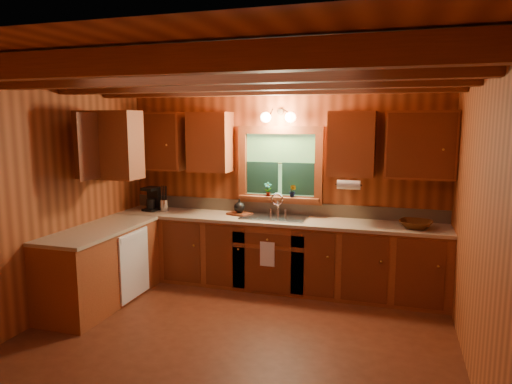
{
  "coord_description": "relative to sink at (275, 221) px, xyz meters",
  "views": [
    {
      "loc": [
        1.44,
        -3.9,
        2.11
      ],
      "look_at": [
        0.0,
        0.8,
        1.35
      ],
      "focal_mm": 32.2,
      "sensor_mm": 36.0,
      "label": 1
    }
  ],
  "objects": [
    {
      "name": "potted_plant_left",
      "position": [
        -0.15,
        0.21,
        0.38
      ],
      "size": [
        0.11,
        0.08,
        0.19
      ],
      "primitive_type": "imported",
      "rotation": [
        0.0,
        0.0,
        0.2
      ],
      "color": "#5E2814",
      "rests_on": "window_sill"
    },
    {
      "name": "paper_towel_roll",
      "position": [
        0.92,
        -0.07,
        0.51
      ],
      "size": [
        0.27,
        0.11,
        0.11
      ],
      "primitive_type": "cylinder",
      "rotation": [
        0.0,
        1.57,
        0.0
      ],
      "color": "white",
      "rests_on": "upper_cabinets"
    },
    {
      "name": "dishwasher_panel",
      "position": [
        -1.47,
        -0.92,
        -0.43
      ],
      "size": [
        0.02,
        0.6,
        0.8
      ],
      "primitive_type": "cube",
      "color": "white",
      "rests_on": "base_cabinets"
    },
    {
      "name": "ceiling_beams",
      "position": [
        0.0,
        -1.6,
        1.63
      ],
      "size": [
        4.2,
        2.54,
        0.18
      ],
      "color": "brown",
      "rests_on": "room"
    },
    {
      "name": "wicker_basket",
      "position": [
        1.69,
        -0.08,
        0.09
      ],
      "size": [
        0.43,
        0.43,
        0.09
      ],
      "primitive_type": "imported",
      "rotation": [
        0.0,
        0.0,
        -0.18
      ],
      "color": "#48230C",
      "rests_on": "countertop"
    },
    {
      "name": "sink",
      "position": [
        0.0,
        0.0,
        0.0
      ],
      "size": [
        0.82,
        0.48,
        0.43
      ],
      "color": "silver",
      "rests_on": "countertop"
    },
    {
      "name": "window",
      "position": [
        0.0,
        0.26,
        0.67
      ],
      "size": [
        1.12,
        0.08,
        1.0
      ],
      "color": "brown",
      "rests_on": "room"
    },
    {
      "name": "countertop",
      "position": [
        -0.48,
        -0.31,
        0.02
      ],
      "size": [
        4.2,
        2.24,
        0.04
      ],
      "color": "tan",
      "rests_on": "base_cabinets"
    },
    {
      "name": "upper_cabinets",
      "position": [
        -0.56,
        -0.18,
        0.98
      ],
      "size": [
        4.19,
        1.77,
        0.78
      ],
      "color": "brown",
      "rests_on": "room"
    },
    {
      "name": "wall_sconce",
      "position": [
        0.0,
        0.14,
        1.31
      ],
      "size": [
        0.45,
        0.21,
        0.17
      ],
      "color": "black",
      "rests_on": "room"
    },
    {
      "name": "coffee_maker",
      "position": [
        -1.74,
        0.01,
        0.2
      ],
      "size": [
        0.18,
        0.23,
        0.32
      ],
      "rotation": [
        0.0,
        0.0,
        -0.17
      ],
      "color": "black",
      "rests_on": "countertop"
    },
    {
      "name": "dish_towel",
      "position": [
        0.0,
        -0.34,
        -0.34
      ],
      "size": [
        0.18,
        0.01,
        0.3
      ],
      "primitive_type": "cube",
      "color": "white",
      "rests_on": "base_cabinets"
    },
    {
      "name": "window_sill",
      "position": [
        0.0,
        0.22,
        0.26
      ],
      "size": [
        1.06,
        0.14,
        0.04
      ],
      "primitive_type": "cube",
      "color": "brown",
      "rests_on": "room"
    },
    {
      "name": "base_cabinets",
      "position": [
        -0.49,
        -0.32,
        -0.43
      ],
      "size": [
        4.2,
        2.22,
        0.86
      ],
      "color": "brown",
      "rests_on": "ground"
    },
    {
      "name": "potted_plant_right",
      "position": [
        0.19,
        0.21,
        0.37
      ],
      "size": [
        0.11,
        0.1,
        0.17
      ],
      "primitive_type": "imported",
      "rotation": [
        0.0,
        0.0,
        -0.37
      ],
      "color": "#5E2814",
      "rests_on": "window_sill"
    },
    {
      "name": "teakettle",
      "position": [
        -0.49,
        0.06,
        0.14
      ],
      "size": [
        0.14,
        0.14,
        0.18
      ],
      "rotation": [
        0.0,
        0.0,
        0.28
      ],
      "color": "black",
      "rests_on": "cutting_board"
    },
    {
      "name": "room",
      "position": [
        0.0,
        -1.6,
        0.44
      ],
      "size": [
        4.2,
        4.2,
        4.2
      ],
      "color": "#582715",
      "rests_on": "ground"
    },
    {
      "name": "utensil_crock",
      "position": [
        -1.56,
        0.01,
        0.13
      ],
      "size": [
        0.12,
        0.12,
        0.35
      ],
      "rotation": [
        0.0,
        0.0,
        -0.12
      ],
      "color": "silver",
      "rests_on": "countertop"
    },
    {
      "name": "backsplash",
      "position": [
        0.0,
        0.28,
        0.12
      ],
      "size": [
        4.2,
        0.02,
        0.16
      ],
      "primitive_type": "cube",
      "color": "tan",
      "rests_on": "room"
    },
    {
      "name": "cutting_board",
      "position": [
        -0.49,
        0.06,
        0.06
      ],
      "size": [
        0.34,
        0.29,
        0.03
      ],
      "primitive_type": "cube",
      "rotation": [
        0.0,
        0.0,
        -0.34
      ],
      "color": "#5E2814",
      "rests_on": "countertop"
    }
  ]
}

